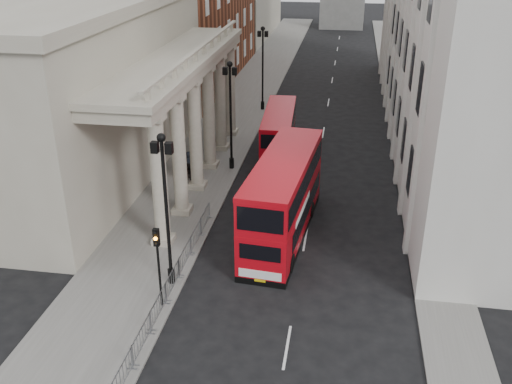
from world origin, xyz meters
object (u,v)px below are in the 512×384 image
bus_near (283,196)px  pedestrian_b (188,174)px  lamp_post_north (263,63)px  bus_far (279,135)px  pedestrian_a (161,187)px  lamp_post_south (166,201)px  traffic_light (158,253)px  lamp_post_mid (231,108)px  pedestrian_c (189,161)px

bus_near → pedestrian_b: (-7.68, 6.12, -1.67)m
lamp_post_north → bus_near: 26.33m
lamp_post_north → bus_far: lamp_post_north is taller
lamp_post_north → bus_far: size_ratio=0.88×
pedestrian_a → pedestrian_b: bearing=42.6°
lamp_post_south → bus_far: size_ratio=0.88×
traffic_light → bus_near: bearing=58.6°
traffic_light → bus_far: size_ratio=0.45×
lamp_post_mid → traffic_light: bearing=-89.7°
bus_far → pedestrian_b: 8.66m
bus_far → pedestrian_a: bus_far is taller
lamp_post_south → pedestrian_a: lamp_post_south is taller
lamp_post_mid → traffic_light: 18.11m
pedestrian_b → pedestrian_c: 2.67m
lamp_post_south → traffic_light: (0.10, -2.02, -1.80)m
pedestrian_a → pedestrian_c: 5.24m
lamp_post_south → pedestrian_c: (-3.17, 14.99, -4.03)m
lamp_post_mid → pedestrian_b: lamp_post_mid is taller
lamp_post_south → pedestrian_b: lamp_post_south is taller
lamp_post_south → pedestrian_c: size_ratio=5.45×
pedestrian_a → pedestrian_b: pedestrian_a is taller
lamp_post_south → lamp_post_mid: size_ratio=1.00×
lamp_post_north → pedestrian_a: (-3.71, -22.22, -3.92)m
traffic_light → pedestrian_b: bearing=100.3°
lamp_post_north → pedestrian_c: 17.76m
traffic_light → pedestrian_c: size_ratio=2.82×
lamp_post_south → pedestrian_c: lamp_post_south is taller
lamp_post_south → lamp_post_north: bearing=90.0°
pedestrian_a → lamp_post_north: bearing=57.7°
lamp_post_south → pedestrian_a: bearing=110.8°
bus_near → pedestrian_a: bearing=163.7°
lamp_post_mid → bus_far: 5.11m
traffic_light → bus_far: (3.23, 20.70, -0.99)m
pedestrian_a → pedestrian_c: bearing=61.2°
traffic_light → bus_far: 20.97m
lamp_post_mid → lamp_post_north: same height
traffic_light → pedestrian_a: 12.58m
bus_far → pedestrian_b: bearing=-135.9°
bus_near → bus_far: bearing=103.6°
lamp_post_mid → bus_near: size_ratio=0.71×
traffic_light → bus_far: bearing=81.1°
bus_near → lamp_post_mid: bearing=123.2°
pedestrian_b → traffic_light: bearing=78.8°
lamp_post_mid → bus_near: bearing=-62.0°
pedestrian_b → pedestrian_a: bearing=43.9°
lamp_post_mid → lamp_post_north: bearing=90.0°
pedestrian_a → lamp_post_south: bearing=-92.0°
lamp_post_south → lamp_post_north: same height
bus_near → pedestrian_a: 9.68m
lamp_post_south → pedestrian_c: 15.84m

